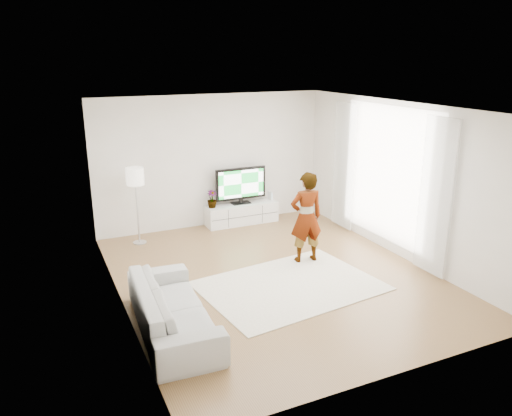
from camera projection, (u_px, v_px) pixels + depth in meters
name	position (u px, v px, depth m)	size (l,w,h in m)	color
floor	(275.00, 276.00, 8.39)	(6.00, 6.00, 0.00)	olive
ceiling	(277.00, 107.00, 7.56)	(6.00, 6.00, 0.00)	white
wall_left	(116.00, 216.00, 6.98)	(0.02, 6.00, 2.80)	white
wall_right	(400.00, 180.00, 8.97)	(0.02, 6.00, 2.80)	white
wall_back	(212.00, 161.00, 10.58)	(5.00, 0.02, 2.80)	white
wall_front	(401.00, 265.00, 5.37)	(5.00, 0.02, 2.80)	white
window	(388.00, 174.00, 9.21)	(0.01, 2.60, 2.50)	white
curtain_near	(435.00, 197.00, 8.08)	(0.04, 0.70, 2.60)	white
curtain_far	(344.00, 166.00, 10.34)	(0.04, 0.70, 2.60)	white
media_console	(242.00, 213.00, 10.95)	(1.60, 0.45, 0.45)	white
television	(241.00, 184.00, 10.78)	(1.14, 0.22, 0.80)	black
game_console	(270.00, 196.00, 11.14)	(0.07, 0.15, 0.20)	white
potted_plant	(212.00, 199.00, 10.56)	(0.21, 0.21, 0.37)	#3F7238
rug	(290.00, 286.00, 8.03)	(2.75, 1.98, 0.01)	white
player	(306.00, 217.00, 8.77)	(0.60, 0.39, 1.63)	#334772
sofa	(173.00, 308.00, 6.66)	(2.25, 0.88, 0.66)	#BABAB5
floor_lamp	(135.00, 180.00, 9.49)	(0.34, 0.34, 1.52)	silver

